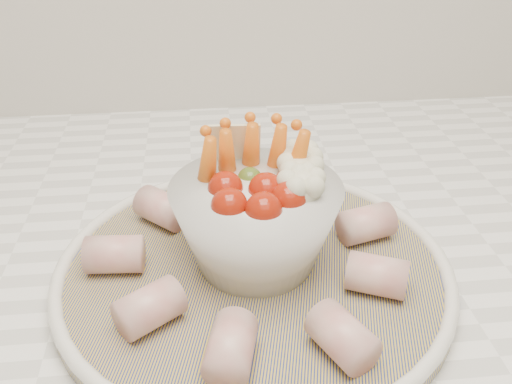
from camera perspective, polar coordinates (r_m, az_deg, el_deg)
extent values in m
cube|color=white|center=(0.63, 14.64, -3.19)|extent=(2.04, 0.62, 0.04)
cylinder|color=navy|center=(0.50, -0.23, -8.10)|extent=(0.41, 0.41, 0.01)
torus|color=white|center=(0.50, -0.24, -7.43)|extent=(0.34, 0.34, 0.01)
sphere|color=#971B09|center=(0.44, -2.68, -1.40)|extent=(0.03, 0.03, 0.03)
sphere|color=#971B09|center=(0.43, 0.77, -1.84)|extent=(0.03, 0.03, 0.03)
sphere|color=#971B09|center=(0.45, 3.31, -0.69)|extent=(0.03, 0.03, 0.03)
sphere|color=#971B09|center=(0.46, -3.07, 0.35)|extent=(0.03, 0.03, 0.03)
sphere|color=#971B09|center=(0.46, 0.99, 0.20)|extent=(0.03, 0.03, 0.03)
sphere|color=#971B09|center=(0.47, 3.52, 0.74)|extent=(0.03, 0.03, 0.03)
sphere|color=#476321|center=(0.48, -0.63, 1.26)|extent=(0.02, 0.02, 0.02)
cone|color=orange|center=(0.48, -2.93, 3.10)|extent=(0.02, 0.04, 0.07)
cone|color=orange|center=(0.49, -0.48, 3.76)|extent=(0.02, 0.04, 0.07)
cone|color=orange|center=(0.49, 2.13, 3.61)|extent=(0.03, 0.04, 0.07)
cone|color=orange|center=(0.47, -4.86, 2.22)|extent=(0.03, 0.04, 0.07)
cone|color=orange|center=(0.48, 4.11, 2.91)|extent=(0.04, 0.04, 0.07)
sphere|color=silver|center=(0.48, 4.38, 1.66)|extent=(0.03, 0.03, 0.03)
sphere|color=silver|center=(0.46, 4.61, 0.11)|extent=(0.03, 0.03, 0.03)
sphere|color=silver|center=(0.50, 4.40, 2.85)|extent=(0.03, 0.03, 0.03)
cube|color=beige|center=(0.50, -2.18, 4.36)|extent=(0.05, 0.01, 0.05)
cylinder|color=#C35C59|center=(0.47, 12.02, -8.14)|extent=(0.06, 0.05, 0.03)
cylinder|color=#C35C59|center=(0.53, 10.96, -3.14)|extent=(0.05, 0.04, 0.03)
cylinder|color=#C35C59|center=(0.58, 5.28, 0.28)|extent=(0.05, 0.06, 0.03)
cylinder|color=#C35C59|center=(0.58, -2.39, 0.18)|extent=(0.04, 0.05, 0.03)
cylinder|color=#C35C59|center=(0.55, -9.37, -1.62)|extent=(0.06, 0.06, 0.03)
cylinder|color=#C35C59|center=(0.50, -13.97, -6.06)|extent=(0.05, 0.04, 0.03)
cylinder|color=#C35C59|center=(0.44, -10.60, -11.29)|extent=(0.06, 0.05, 0.03)
cylinder|color=#C35C59|center=(0.41, -2.53, -15.28)|extent=(0.04, 0.05, 0.03)
cylinder|color=#C35C59|center=(0.42, 8.63, -14.11)|extent=(0.05, 0.06, 0.03)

